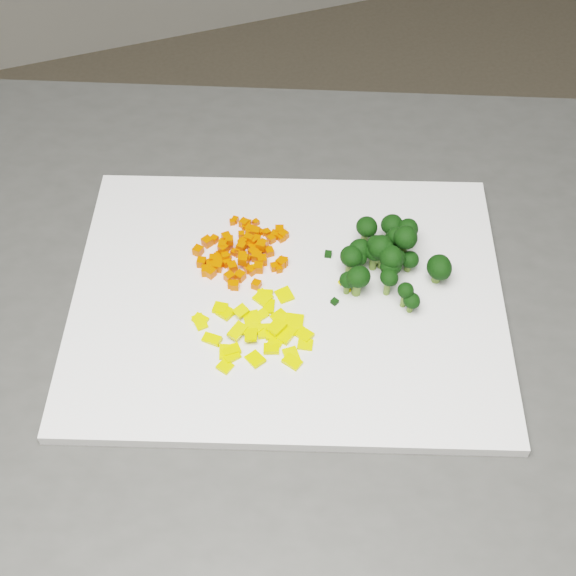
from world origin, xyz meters
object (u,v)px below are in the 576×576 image
object	(u,v)px
carrot_pile	(243,245)
pepper_pile	(252,328)
broccoli_pile	(389,254)
counter_block	(261,479)
cutting_board	(288,298)

from	to	relation	value
carrot_pile	pepper_pile	world-z (taller)	carrot_pile
broccoli_pile	pepper_pile	bearing A→B (deg)	-168.97
counter_block	pepper_pile	xyz separation A→B (m)	(-0.02, -0.07, 0.47)
carrot_pile	pepper_pile	bearing A→B (deg)	-102.10
counter_block	carrot_pile	world-z (taller)	carrot_pile
carrot_pile	pepper_pile	size ratio (longest dim) A/B	0.86
cutting_board	broccoli_pile	xyz separation A→B (m)	(0.10, -0.00, 0.03)
pepper_pile	broccoli_pile	bearing A→B (deg)	11.03
counter_block	cutting_board	size ratio (longest dim) A/B	2.17
carrot_pile	pepper_pile	xyz separation A→B (m)	(-0.02, -0.10, -0.01)
cutting_board	pepper_pile	distance (m)	0.06
cutting_board	carrot_pile	distance (m)	0.07
carrot_pile	broccoli_pile	distance (m)	0.15
cutting_board	pepper_pile	bearing A→B (deg)	-145.22
counter_block	broccoli_pile	distance (m)	0.51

